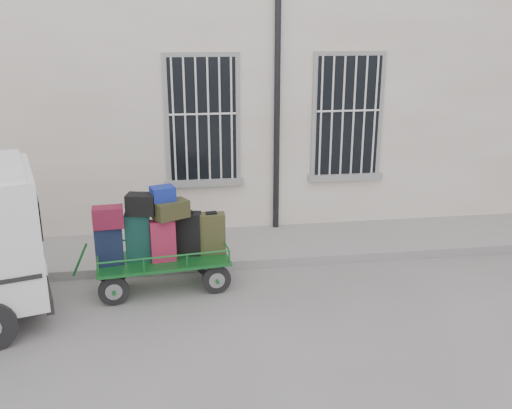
{
  "coord_description": "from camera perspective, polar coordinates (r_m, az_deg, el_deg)",
  "views": [
    {
      "loc": [
        -0.96,
        -7.28,
        3.92
      ],
      "look_at": [
        0.28,
        1.0,
        1.24
      ],
      "focal_mm": 40.0,
      "sensor_mm": 36.0,
      "label": 1
    }
  ],
  "objects": [
    {
      "name": "sidewalk",
      "position": [
        10.28,
        -2.52,
        -4.24
      ],
      "size": [
        24.0,
        1.7,
        0.15
      ],
      "primitive_type": "cube",
      "color": "gray",
      "rests_on": "ground"
    },
    {
      "name": "building",
      "position": [
        12.85,
        -4.31,
        13.58
      ],
      "size": [
        24.0,
        5.15,
        6.0
      ],
      "color": "#BFB4A3",
      "rests_on": "ground"
    },
    {
      "name": "luggage_cart",
      "position": [
        8.67,
        -9.63,
        -3.43
      ],
      "size": [
        2.34,
        1.09,
        1.64
      ],
      "rotation": [
        0.0,
        0.0,
        0.11
      ],
      "color": "black",
      "rests_on": "ground"
    },
    {
      "name": "ground",
      "position": [
        8.33,
        -0.88,
        -10.34
      ],
      "size": [
        80.0,
        80.0,
        0.0
      ],
      "primitive_type": "plane",
      "color": "slate",
      "rests_on": "ground"
    }
  ]
}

